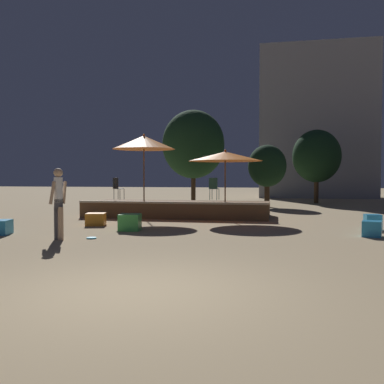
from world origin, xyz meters
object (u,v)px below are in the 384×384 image
(background_tree_0, at_px, (317,156))
(background_tree_3, at_px, (193,144))
(cube_seat_3, at_px, (373,222))
(patio_umbrella_0, at_px, (144,143))
(cube_seat_5, at_px, (130,222))
(cube_seat_1, at_px, (372,229))
(bistro_chair_0, at_px, (117,186))
(patio_umbrella_1, at_px, (225,156))
(person_0, at_px, (58,200))
(bistro_chair_1, at_px, (214,186))
(frisbee_disc, at_px, (92,238))
(background_tree_1, at_px, (267,166))
(cube_seat_0, at_px, (96,219))

(background_tree_0, relative_size, background_tree_3, 0.78)
(cube_seat_3, bearing_deg, patio_umbrella_0, 165.77)
(cube_seat_5, bearing_deg, patio_umbrella_0, 100.92)
(cube_seat_5, distance_m, background_tree_0, 16.64)
(cube_seat_1, relative_size, bistro_chair_0, 0.65)
(patio_umbrella_1, distance_m, person_0, 7.00)
(patio_umbrella_1, relative_size, bistro_chair_0, 3.07)
(bistro_chair_0, bearing_deg, patio_umbrella_1, -87.94)
(bistro_chair_1, xyz_separation_m, frisbee_disc, (-2.21, -6.93, -1.20))
(cube_seat_1, distance_m, background_tree_1, 11.78)
(cube_seat_3, height_order, background_tree_0, background_tree_0)
(background_tree_3, bearing_deg, cube_seat_0, -93.76)
(cube_seat_0, bearing_deg, bistro_chair_0, 99.86)
(cube_seat_0, distance_m, cube_seat_3, 8.78)
(bistro_chair_1, bearing_deg, bistro_chair_0, 16.22)
(person_0, distance_m, background_tree_0, 18.97)
(patio_umbrella_0, xyz_separation_m, cube_seat_3, (7.88, -2.00, -2.69))
(patio_umbrella_0, height_order, patio_umbrella_1, patio_umbrella_0)
(cube_seat_0, relative_size, background_tree_0, 0.17)
(cube_seat_5, height_order, bistro_chair_0, bistro_chair_0)
(patio_umbrella_1, distance_m, background_tree_3, 10.67)
(background_tree_1, bearing_deg, person_0, -110.35)
(cube_seat_5, xyz_separation_m, background_tree_0, (6.72, 15.00, 2.63))
(patio_umbrella_0, bearing_deg, bistro_chair_0, 144.60)
(cube_seat_5, xyz_separation_m, background_tree_3, (-0.74, 13.80, 3.37))
(patio_umbrella_0, distance_m, background_tree_1, 8.89)
(cube_seat_1, relative_size, cube_seat_3, 1.24)
(cube_seat_1, xyz_separation_m, bistro_chair_0, (-9.04, 4.65, 1.01))
(bistro_chair_1, bearing_deg, patio_umbrella_0, 41.22)
(cube_seat_3, relative_size, background_tree_1, 0.14)
(person_0, bearing_deg, patio_umbrella_0, -67.79)
(bistro_chair_0, relative_size, background_tree_0, 0.20)
(background_tree_1, bearing_deg, frisbee_disc, -108.00)
(cube_seat_0, distance_m, bistro_chair_0, 3.76)
(cube_seat_1, height_order, background_tree_1, background_tree_1)
(cube_seat_3, relative_size, background_tree_3, 0.08)
(cube_seat_5, relative_size, background_tree_0, 0.15)
(person_0, bearing_deg, background_tree_0, -87.89)
(cube_seat_3, xyz_separation_m, frisbee_disc, (-7.60, -3.39, -0.22))
(background_tree_3, bearing_deg, frisbee_disc, -88.80)
(cube_seat_1, relative_size, cube_seat_5, 0.85)
(cube_seat_3, relative_size, bistro_chair_1, 0.53)
(cube_seat_5, xyz_separation_m, bistro_chair_0, (-2.19, 4.65, 0.97))
(cube_seat_3, distance_m, background_tree_0, 13.68)
(patio_umbrella_0, xyz_separation_m, bistro_chair_1, (2.49, 1.54, -1.71))
(bistro_chair_0, relative_size, background_tree_3, 0.16)
(bistro_chair_1, bearing_deg, cube_seat_3, 156.25)
(bistro_chair_1, bearing_deg, patio_umbrella_1, 123.57)
(patio_umbrella_0, bearing_deg, patio_umbrella_1, 2.08)
(background_tree_1, bearing_deg, patio_umbrella_1, -100.43)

